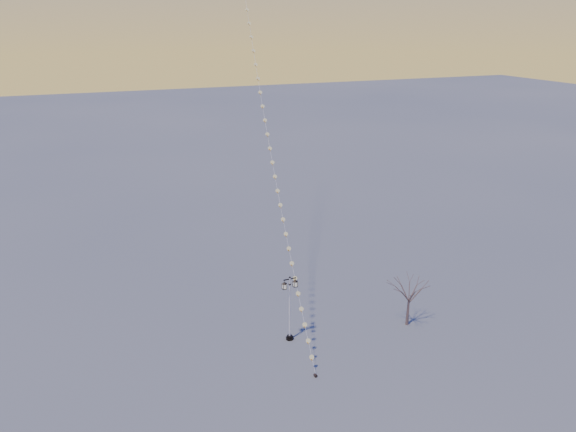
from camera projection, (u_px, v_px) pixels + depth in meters
ground at (305, 370)px, 33.34m from camera, size 300.00×300.00×0.00m
street_lamp at (290, 305)px, 35.75m from camera, size 1.19×0.52×4.68m
bare_tree at (409, 292)px, 37.54m from camera, size 2.23×2.23×3.70m
kite_train at (260, 56)px, 40.90m from camera, size 4.63×31.39×35.67m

